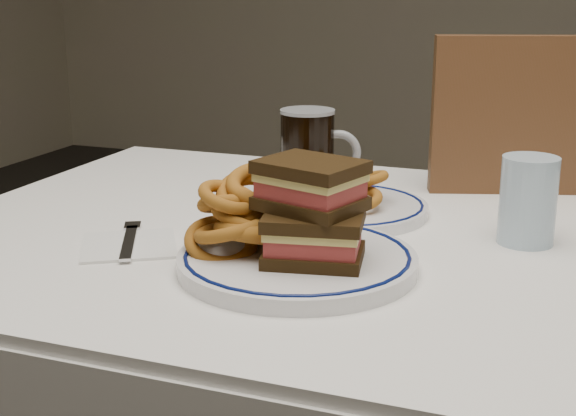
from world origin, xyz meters
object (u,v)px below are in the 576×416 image
(reuben_sandwich, at_px, (312,211))
(main_plate, at_px, (297,260))
(chair_far, at_px, (538,279))
(beer_mug, at_px, (309,154))
(far_plate, at_px, (345,208))

(reuben_sandwich, bearing_deg, main_plate, 157.17)
(chair_far, distance_m, beer_mug, 0.54)
(reuben_sandwich, xyz_separation_m, beer_mug, (-0.12, 0.33, -0.01))
(main_plate, bearing_deg, far_plate, 93.08)
(chair_far, relative_size, main_plate, 3.43)
(reuben_sandwich, distance_m, far_plate, 0.27)
(main_plate, xyz_separation_m, beer_mug, (-0.09, 0.32, 0.06))
(main_plate, relative_size, reuben_sandwich, 2.06)
(beer_mug, height_order, far_plate, beer_mug)
(reuben_sandwich, height_order, beer_mug, beer_mug)
(chair_far, xyz_separation_m, far_plate, (-0.27, -0.37, 0.21))
(chair_far, height_order, beer_mug, chair_far)
(reuben_sandwich, xyz_separation_m, far_plate, (-0.04, 0.26, -0.07))
(chair_far, distance_m, main_plate, 0.71)
(chair_far, bearing_deg, reuben_sandwich, -110.48)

